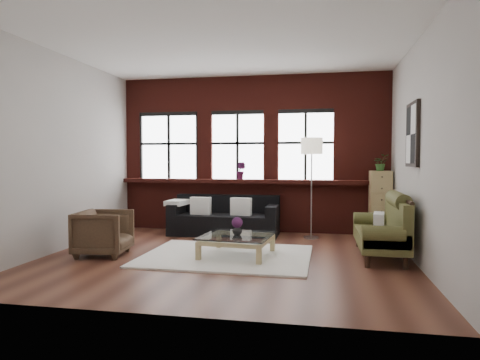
% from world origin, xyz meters
% --- Properties ---
extents(floor, '(5.50, 5.50, 0.00)m').
position_xyz_m(floor, '(0.00, 0.00, 0.00)').
color(floor, '#50291D').
rests_on(floor, ground).
extents(ceiling, '(5.50, 5.50, 0.00)m').
position_xyz_m(ceiling, '(0.00, 0.00, 3.20)').
color(ceiling, white).
rests_on(ceiling, ground).
extents(wall_back, '(5.50, 0.00, 5.50)m').
position_xyz_m(wall_back, '(0.00, 2.50, 1.60)').
color(wall_back, '#B7B2AA').
rests_on(wall_back, ground).
extents(wall_front, '(5.50, 0.00, 5.50)m').
position_xyz_m(wall_front, '(0.00, -2.50, 1.60)').
color(wall_front, '#B7B2AA').
rests_on(wall_front, ground).
extents(wall_left, '(0.00, 5.00, 5.00)m').
position_xyz_m(wall_left, '(-2.75, 0.00, 1.60)').
color(wall_left, '#B7B2AA').
rests_on(wall_left, ground).
extents(wall_right, '(0.00, 5.00, 5.00)m').
position_xyz_m(wall_right, '(2.75, 0.00, 1.60)').
color(wall_right, '#B7B2AA').
rests_on(wall_right, ground).
extents(brick_backwall, '(5.50, 0.12, 3.20)m').
position_xyz_m(brick_backwall, '(0.00, 2.44, 1.60)').
color(brick_backwall, '#561A14').
rests_on(brick_backwall, floor).
extents(sill_ledge, '(5.50, 0.30, 0.08)m').
position_xyz_m(sill_ledge, '(0.00, 2.35, 1.04)').
color(sill_ledge, '#561A14').
rests_on(sill_ledge, brick_backwall).
extents(window_left, '(1.38, 0.10, 1.50)m').
position_xyz_m(window_left, '(-1.80, 2.45, 1.75)').
color(window_left, black).
rests_on(window_left, brick_backwall).
extents(window_mid, '(1.38, 0.10, 1.50)m').
position_xyz_m(window_mid, '(-0.30, 2.45, 1.75)').
color(window_mid, black).
rests_on(window_mid, brick_backwall).
extents(window_right, '(1.38, 0.10, 1.50)m').
position_xyz_m(window_right, '(1.10, 2.45, 1.75)').
color(window_right, black).
rests_on(window_right, brick_backwall).
extents(wall_poster, '(0.05, 0.74, 0.94)m').
position_xyz_m(wall_poster, '(2.72, 0.30, 1.85)').
color(wall_poster, black).
rests_on(wall_poster, wall_right).
extents(shag_rug, '(2.55, 2.02, 0.03)m').
position_xyz_m(shag_rug, '(0.00, 0.02, 0.01)').
color(shag_rug, white).
rests_on(shag_rug, floor).
extents(dark_sofa, '(2.13, 0.86, 0.77)m').
position_xyz_m(dark_sofa, '(-0.46, 1.90, 0.38)').
color(dark_sofa, black).
rests_on(dark_sofa, floor).
extents(pillow_a, '(0.41, 0.18, 0.34)m').
position_xyz_m(pillow_a, '(-0.92, 1.80, 0.57)').
color(pillow_a, white).
rests_on(pillow_a, dark_sofa).
extents(pillow_b, '(0.42, 0.19, 0.34)m').
position_xyz_m(pillow_b, '(-0.11, 1.80, 0.57)').
color(pillow_b, white).
rests_on(pillow_b, dark_sofa).
extents(vintage_settee, '(0.76, 1.70, 0.91)m').
position_xyz_m(vintage_settee, '(2.30, 0.46, 0.45)').
color(vintage_settee, '#4C4B23').
rests_on(vintage_settee, floor).
extents(pillow_settee, '(0.19, 0.40, 0.34)m').
position_xyz_m(pillow_settee, '(2.22, -0.06, 0.57)').
color(pillow_settee, white).
rests_on(pillow_settee, vintage_settee).
extents(armchair, '(0.87, 0.85, 0.70)m').
position_xyz_m(armchair, '(-1.89, -0.25, 0.35)').
color(armchair, '#423021').
rests_on(armchair, floor).
extents(coffee_table, '(1.13, 1.13, 0.35)m').
position_xyz_m(coffee_table, '(0.16, 0.04, 0.16)').
color(coffee_table, tan).
rests_on(coffee_table, shag_rug).
extents(vase, '(0.18, 0.18, 0.16)m').
position_xyz_m(vase, '(0.16, 0.04, 0.41)').
color(vase, '#B2B2B2').
rests_on(vase, coffee_table).
extents(flowers, '(0.17, 0.17, 0.17)m').
position_xyz_m(flowers, '(0.16, 0.04, 0.53)').
color(flowers, '#4B1A47').
rests_on(flowers, vase).
extents(drawer_chest, '(0.39, 0.39, 1.27)m').
position_xyz_m(drawer_chest, '(2.52, 2.12, 0.64)').
color(drawer_chest, tan).
rests_on(drawer_chest, floor).
extents(potted_plant_top, '(0.32, 0.29, 0.31)m').
position_xyz_m(potted_plant_top, '(2.52, 2.12, 1.43)').
color(potted_plant_top, '#2D5923').
rests_on(potted_plant_top, drawer_chest).
extents(floor_lamp, '(0.40, 0.40, 2.04)m').
position_xyz_m(floor_lamp, '(1.24, 1.82, 1.02)').
color(floor_lamp, '#A5A5A8').
rests_on(floor_lamp, floor).
extents(sill_plant, '(0.24, 0.22, 0.36)m').
position_xyz_m(sill_plant, '(-0.21, 2.32, 1.26)').
color(sill_plant, '#4B1A47').
rests_on(sill_plant, sill_ledge).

